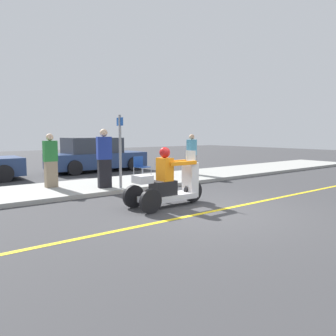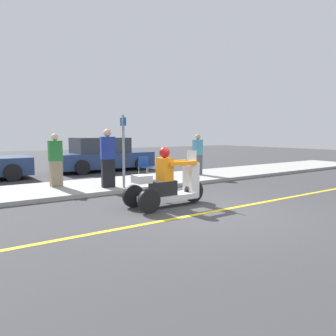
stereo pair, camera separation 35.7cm
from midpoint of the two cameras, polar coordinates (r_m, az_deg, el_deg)
ground_plane at (r=7.54m, az=8.62°, el=-7.63°), size 60.00×60.00×0.00m
lane_stripe at (r=7.27m, az=6.26°, el=-8.09°), size 24.00×0.12×0.01m
sidewalk_strip at (r=11.24m, az=-7.79°, el=-2.77°), size 28.00×2.80×0.12m
motorcycle_trike at (r=7.98m, az=1.38°, el=-3.01°), size 2.13×0.81×1.45m
spectator_with_child at (r=13.23m, az=5.96°, el=2.24°), size 0.42×0.29×1.62m
spectator_mid_group at (r=10.16m, az=-9.45°, el=1.51°), size 0.47×0.34×1.79m
spectator_near_curb at (r=10.70m, az=-18.09°, el=1.15°), size 0.39×0.24×1.65m
folding_chair_curbside at (r=11.86m, az=-3.08°, el=0.49°), size 0.53×0.53×0.82m
parked_car_lot_left at (r=15.73m, az=-10.55°, el=2.18°), size 4.48×2.00×1.57m
street_sign at (r=9.93m, az=-6.75°, el=3.39°), size 0.08×0.36×2.20m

